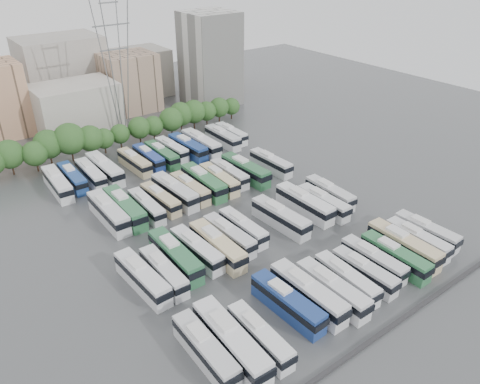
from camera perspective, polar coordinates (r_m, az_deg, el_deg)
ground at (r=83.22m, az=-0.58°, el=-3.47°), size 220.00×220.00×0.00m
parapet at (r=65.21m, az=17.63°, el=-15.59°), size 56.00×0.50×0.50m
tree_line at (r=113.52m, az=-14.56°, el=7.26°), size 65.82×7.75×8.86m
city_buildings at (r=137.94m, az=-21.74°, el=11.45°), size 102.00×35.00×20.00m
apartment_tower at (r=140.94m, az=-3.65°, el=15.88°), size 14.00×14.00×26.00m
electricity_pylon at (r=118.11m, az=-14.93°, el=15.29°), size 9.00×6.91×33.83m
bus_r0_s0 at (r=58.02m, az=-4.24°, el=-18.60°), size 2.86×11.83×3.69m
bus_r0_s1 at (r=58.38m, az=-1.10°, el=-17.72°), size 3.59×13.72×4.27m
bus_r0_s2 at (r=59.54m, az=2.45°, el=-17.13°), size 2.78×11.09×3.45m
bus_r0_s4 at (r=63.80m, az=5.81°, el=-13.25°), size 3.09×12.20×3.80m
bus_r0_s5 at (r=65.38m, az=8.30°, el=-12.08°), size 2.87×12.86×4.03m
bus_r0_s6 at (r=66.70m, az=11.17°, el=-11.53°), size 2.75×12.19×3.82m
bus_r0_s7 at (r=69.06m, az=12.85°, el=-10.29°), size 2.98×11.24×3.49m
bus_r0_s8 at (r=71.09m, az=14.92°, el=-9.34°), size 2.54×10.88×3.40m
bus_r0_s9 at (r=73.65m, az=15.95°, el=-7.96°), size 2.48×11.10×3.48m
bus_r0_s10 at (r=75.17m, az=18.37°, el=-7.47°), size 2.68×11.72×3.67m
bus_r0_s11 at (r=77.83m, az=19.32°, el=-6.15°), size 3.08×12.70×3.97m
bus_r0_s12 at (r=80.36m, az=20.82°, el=-5.45°), size 2.60×11.19×3.50m
bus_r0_s13 at (r=82.99m, az=21.77°, el=-4.49°), size 2.79×11.22×3.50m
bus_r1_s0 at (r=68.74m, az=-11.81°, el=-10.18°), size 3.23×12.33×3.83m
bus_r1_s1 at (r=69.52m, az=-9.28°, el=-9.56°), size 2.62×11.22×3.51m
bus_r1_s2 at (r=71.92m, az=-7.90°, el=-7.70°), size 3.08×12.90×4.03m
bus_r1_s3 at (r=73.19m, az=-5.30°, el=-6.98°), size 3.08×11.74×3.65m
bus_r1_s4 at (r=73.52m, az=-2.77°, el=-6.54°), size 2.92×12.66×3.96m
bus_r1_s5 at (r=76.13m, az=-1.33°, el=-5.30°), size 2.93×11.54×3.59m
bus_r1_s6 at (r=78.21m, az=0.37°, el=-4.34°), size 2.42×10.90×3.42m
bus_r1_s8 at (r=80.82m, az=4.97°, el=-3.06°), size 3.29×12.49×3.88m
bus_r1_s10 at (r=85.21m, az=7.88°, el=-1.38°), size 2.87×12.83×4.02m
bus_r1_s11 at (r=86.50m, az=10.14°, el=-1.24°), size 2.54×11.45×3.59m
bus_r1_s12 at (r=89.84m, az=10.88°, el=-0.11°), size 3.03×11.53×3.59m
bus_r2_s1 at (r=84.89m, az=-15.72°, el=-2.38°), size 2.93×13.00×4.07m
bus_r2_s2 at (r=85.49m, az=-13.86°, el=-1.86°), size 3.08×13.22×4.13m
bus_r2_s3 at (r=85.73m, az=-11.32°, el=-1.72°), size 2.58×11.04×3.45m
bus_r2_s4 at (r=87.64m, az=-9.67°, el=-0.84°), size 2.91×11.02×3.43m
bus_r2_s5 at (r=89.22m, az=-7.95°, el=0.09°), size 3.39×12.87×4.00m
bus_r2_s6 at (r=90.48m, az=-6.11°, el=0.47°), size 2.62×11.24×3.52m
bus_r2_s7 at (r=91.96m, az=-4.47°, el=1.25°), size 3.17×13.16×4.11m
bus_r2_s8 at (r=93.26m, az=-2.57°, el=1.57°), size 2.93×11.69×3.64m
bus_r2_s9 at (r=95.65m, az=-1.31°, el=2.26°), size 2.49×10.99×3.44m
bus_r2_s10 at (r=96.43m, az=0.67°, el=2.72°), size 3.34×13.18×4.10m
bus_r2_s12 at (r=100.36m, az=3.77°, el=3.59°), size 2.71×11.51×3.60m
bus_r3_s0 at (r=98.01m, az=-21.36°, el=0.99°), size 3.19×12.63×3.94m
bus_r3_s1 at (r=99.72m, az=-19.75°, el=1.67°), size 2.66×11.51×3.60m
bus_r3_s2 at (r=99.96m, az=-17.73°, el=2.11°), size 2.72×11.72×3.67m
bus_r3_s3 at (r=100.83m, az=-16.16°, el=2.74°), size 3.22×13.30×4.15m
bus_r3_s5 at (r=103.01m, az=-12.73°, el=3.60°), size 2.91×11.52×3.59m
bus_r3_s6 at (r=104.63m, az=-11.08°, el=4.17°), size 2.53×11.26×3.53m
bus_r3_s7 at (r=105.23m, az=-9.50°, el=4.51°), size 2.63×11.81×3.70m
bus_r3_s8 at (r=108.12m, az=-8.31°, el=5.22°), size 2.90×11.11×3.46m
bus_r3_s9 at (r=108.03m, az=-6.37°, el=5.47°), size 3.28×12.73×3.96m
bus_r3_s10 at (r=109.59m, az=-4.76°, el=5.95°), size 2.94×13.18×4.13m
bus_r3_s12 at (r=113.13m, az=-2.13°, el=6.69°), size 2.70×12.00×3.76m
bus_r3_s13 at (r=115.78m, az=-1.08°, el=7.15°), size 2.52×10.94×3.42m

